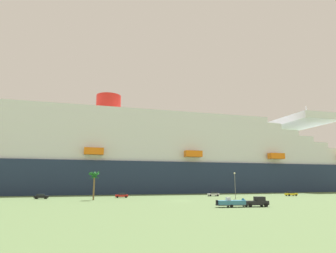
{
  "coord_description": "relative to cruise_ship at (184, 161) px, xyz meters",
  "views": [
    {
      "loc": [
        -27.63,
        -81.42,
        5.65
      ],
      "look_at": [
        3.32,
        26.95,
        27.19
      ],
      "focal_mm": 30.56,
      "sensor_mm": 36.0,
      "label": 1
    }
  ],
  "objects": [
    {
      "name": "parked_car_yellow_taxi",
      "position": [
        27.74,
        -45.12,
        -14.93
      ],
      "size": [
        4.67,
        2.34,
        1.58
      ],
      "color": "yellow",
      "rests_on": "ground_plane"
    },
    {
      "name": "parked_car_silver_sedan",
      "position": [
        -1.91,
        -38.7,
        -14.93
      ],
      "size": [
        4.44,
        2.16,
        1.58
      ],
      "color": "silver",
      "rests_on": "ground_plane"
    },
    {
      "name": "small_boat_on_trailer",
      "position": [
        -17.09,
        -82.31,
        -14.8
      ],
      "size": [
        8.52,
        2.63,
        2.15
      ],
      "color": "#595960",
      "rests_on": "ground_plane"
    },
    {
      "name": "pickup_truck",
      "position": [
        -11.76,
        -82.8,
        -14.72
      ],
      "size": [
        5.76,
        2.69,
        2.2
      ],
      "color": "black",
      "rests_on": "ground_plane"
    },
    {
      "name": "parked_car_red_hatchback",
      "position": [
        -36.53,
        -39.48,
        -14.93
      ],
      "size": [
        4.5,
        2.3,
        1.58
      ],
      "color": "red",
      "rests_on": "ground_plane"
    },
    {
      "name": "street_lamp",
      "position": [
        -2.76,
        -57.13,
        -10.31
      ],
      "size": [
        0.56,
        0.56,
        8.43
      ],
      "color": "slate",
      "rests_on": "ground_plane"
    },
    {
      "name": "palm_tree",
      "position": [
        -46.27,
        -49.51,
        -8.91
      ],
      "size": [
        3.61,
        3.62,
        8.63
      ],
      "color": "brown",
      "rests_on": "ground_plane"
    },
    {
      "name": "cruise_ship",
      "position": [
        0.0,
        0.0,
        0.0
      ],
      "size": [
        298.66,
        37.77,
        58.18
      ],
      "color": "#1E2D4C",
      "rests_on": "ground_plane"
    },
    {
      "name": "ground_plane",
      "position": [
        -21.32,
        -29.36,
        -15.76
      ],
      "size": [
        600.0,
        600.0,
        0.0
      ],
      "primitive_type": "plane",
      "color": "#567042"
    },
    {
      "name": "parked_car_black_coupe",
      "position": [
        -62.3,
        -38.68,
        -14.93
      ],
      "size": [
        4.37,
        2.3,
        1.58
      ],
      "color": "black",
      "rests_on": "ground_plane"
    }
  ]
}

